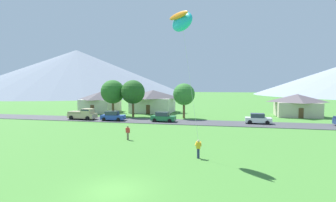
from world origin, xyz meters
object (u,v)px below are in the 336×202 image
at_px(tree_left_of_center, 184,94).
at_px(watcher_person, 128,133).
at_px(tree_center, 133,92).
at_px(kite_flyer_with_kite, 182,24).
at_px(house_right_center, 100,102).
at_px(parked_car_white_west_end, 258,119).
at_px(tree_near_left, 113,92).
at_px(house_left_center, 153,101).
at_px(house_leftmost, 297,105).
at_px(parked_car_blue_mid_east, 113,116).
at_px(parked_car_green_mid_west, 163,117).
at_px(pickup_truck_sand_east_side, 83,114).

distance_m(tree_left_of_center, watcher_person, 21.60).
relative_size(tree_center, watcher_person, 4.42).
bearing_deg(kite_flyer_with_kite, tree_center, 119.20).
height_order(house_right_center, parked_car_white_west_end, house_right_center).
xyz_separation_m(tree_center, kite_flyer_with_kite, (14.28, -25.55, 7.18)).
relative_size(tree_near_left, tree_center, 1.00).
height_order(tree_near_left, tree_left_of_center, tree_near_left).
distance_m(house_left_center, tree_center, 10.00).
bearing_deg(watcher_person, kite_flyer_with_kite, -32.90).
xyz_separation_m(house_left_center, kite_flyer_with_kite, (12.90, -35.17, 9.51)).
distance_m(tree_left_of_center, kite_flyer_with_kite, 27.12).
xyz_separation_m(house_leftmost, kite_flyer_with_kite, (-18.03, -33.92, 9.84)).
xyz_separation_m(house_leftmost, watcher_person, (-25.33, -29.19, -1.48)).
distance_m(tree_left_of_center, tree_center, 10.28).
relative_size(tree_left_of_center, parked_car_blue_mid_east, 1.58).
distance_m(tree_left_of_center, parked_car_green_mid_west, 7.36).
relative_size(house_right_center, parked_car_green_mid_west, 1.99).
bearing_deg(parked_car_white_west_end, tree_near_left, 170.60).
relative_size(parked_car_blue_mid_east, kite_flyer_with_kite, 0.32).
relative_size(tree_left_of_center, watcher_person, 4.02).
relative_size(parked_car_blue_mid_east, pickup_truck_sand_east_side, 0.81).
height_order(house_right_center, watcher_person, house_right_center).
xyz_separation_m(tree_center, watcher_person, (6.98, -20.82, -4.14)).
xyz_separation_m(house_leftmost, house_right_center, (-42.94, -1.42, 0.11)).
height_order(house_right_center, pickup_truck_sand_east_side, house_right_center).
xyz_separation_m(house_right_center, watcher_person, (17.61, -27.78, -1.60)).
height_order(house_leftmost, tree_near_left, tree_near_left).
distance_m(house_left_center, house_right_center, 12.31).
height_order(tree_left_of_center, parked_car_green_mid_west, tree_left_of_center).
height_order(house_left_center, pickup_truck_sand_east_side, house_left_center).
distance_m(tree_near_left, watcher_person, 24.45).
distance_m(house_left_center, parked_car_blue_mid_east, 16.18).
xyz_separation_m(house_left_center, parked_car_green_mid_west, (6.18, -15.15, -1.82)).
bearing_deg(parked_car_green_mid_west, tree_center, 143.83).
bearing_deg(kite_flyer_with_kite, tree_near_left, 125.94).
xyz_separation_m(house_left_center, pickup_truck_sand_east_side, (-9.03, -15.52, -1.63)).
distance_m(tree_center, parked_car_green_mid_west, 10.24).
height_order(house_leftmost, tree_left_of_center, tree_left_of_center).
bearing_deg(parked_car_blue_mid_east, parked_car_green_mid_west, 4.05).
height_order(tree_near_left, watcher_person, tree_near_left).
xyz_separation_m(tree_left_of_center, parked_car_blue_mid_east, (-11.86, -6.37, -3.76)).
bearing_deg(house_left_center, parked_car_white_west_end, -32.22).
height_order(parked_car_blue_mid_east, watcher_person, parked_car_blue_mid_east).
height_order(tree_left_of_center, watcher_person, tree_left_of_center).
distance_m(pickup_truck_sand_east_side, watcher_person, 20.90).
bearing_deg(house_right_center, pickup_truck_sand_east_side, -76.91).
height_order(house_leftmost, watcher_person, house_leftmost).
bearing_deg(pickup_truck_sand_east_side, watcher_person, -45.59).
bearing_deg(pickup_truck_sand_east_side, house_right_center, 103.09).
relative_size(tree_near_left, parked_car_white_west_end, 1.75).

